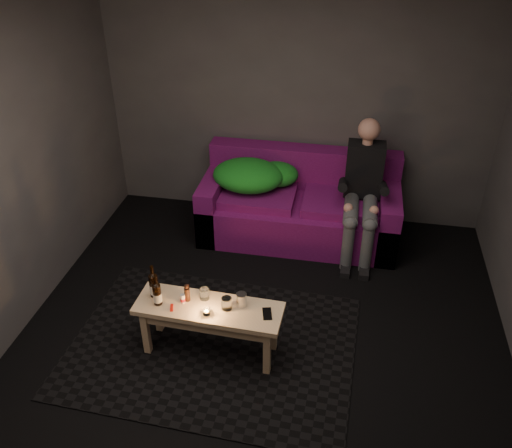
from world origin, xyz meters
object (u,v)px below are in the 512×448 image
(beer_bottle_a, at_px, (154,285))
(coffee_table, at_px, (209,315))
(person, at_px, (363,188))
(beer_bottle_b, at_px, (157,294))
(steel_cup, at_px, (242,300))
(sofa, at_px, (300,207))

(beer_bottle_a, bearing_deg, coffee_table, -6.10)
(person, xyz_separation_m, beer_bottle_b, (-1.49, -1.72, -0.13))
(person, distance_m, steel_cup, 1.84)
(sofa, xyz_separation_m, person, (0.61, -0.16, 0.38))
(person, distance_m, coffee_table, 2.04)
(steel_cup, bearing_deg, beer_bottle_a, -179.04)
(sofa, distance_m, person, 0.74)
(beer_bottle_a, distance_m, beer_bottle_b, 0.10)
(sofa, distance_m, beer_bottle_a, 2.04)
(sofa, bearing_deg, person, -14.82)
(beer_bottle_b, distance_m, steel_cup, 0.64)
(coffee_table, height_order, beer_bottle_b, beer_bottle_b)
(beer_bottle_a, height_order, beer_bottle_b, beer_bottle_a)
(coffee_table, bearing_deg, sofa, 75.18)
(sofa, bearing_deg, beer_bottle_a, -117.39)
(person, xyz_separation_m, coffee_table, (-1.10, -1.68, -0.31))
(beer_bottle_a, bearing_deg, person, 46.60)
(coffee_table, relative_size, steel_cup, 10.31)
(coffee_table, bearing_deg, beer_bottle_a, 173.90)
(coffee_table, xyz_separation_m, steel_cup, (0.25, 0.06, 0.14))
(person, relative_size, beer_bottle_b, 5.05)
(sofa, xyz_separation_m, beer_bottle_b, (-0.88, -1.88, 0.25))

